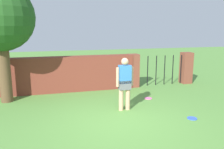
{
  "coord_description": "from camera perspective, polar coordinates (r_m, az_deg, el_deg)",
  "views": [
    {
      "loc": [
        -1.75,
        -5.63,
        2.52
      ],
      "look_at": [
        0.22,
        1.56,
        1.0
      ],
      "focal_mm": 37.49,
      "sensor_mm": 36.0,
      "label": 1
    }
  ],
  "objects": [
    {
      "name": "frisbee_blue",
      "position": [
        7.02,
        18.95,
        -10.08
      ],
      "size": [
        0.27,
        0.27,
        0.02
      ],
      "primitive_type": "cylinder",
      "color": "blue",
      "rests_on": "ground"
    },
    {
      "name": "fence_gate",
      "position": [
        10.48,
        11.72,
        1.28
      ],
      "size": [
        3.0,
        0.44,
        1.4
      ],
      "color": "brown",
      "rests_on": "ground"
    },
    {
      "name": "ground_plane",
      "position": [
        6.41,
        1.82,
        -11.63
      ],
      "size": [
        40.0,
        40.0,
        0.0
      ],
      "primitive_type": "plane",
      "color": "#568C3D"
    },
    {
      "name": "tree",
      "position": [
        8.51,
        -25.7,
        12.19
      ],
      "size": [
        2.22,
        2.22,
        3.94
      ],
      "color": "brown",
      "rests_on": "ground"
    },
    {
      "name": "frisbee_pink",
      "position": [
        8.52,
        8.82,
        -5.76
      ],
      "size": [
        0.27,
        0.27,
        0.02
      ],
      "primitive_type": "cylinder",
      "color": "pink",
      "rests_on": "ground"
    },
    {
      "name": "brick_wall",
      "position": [
        9.36,
        -13.48,
        -0.04
      ],
      "size": [
        6.18,
        0.5,
        1.39
      ],
      "primitive_type": "cube",
      "color": "brown",
      "rests_on": "ground"
    },
    {
      "name": "person",
      "position": [
        7.08,
        3.11,
        -1.75
      ],
      "size": [
        0.54,
        0.23,
        1.62
      ],
      "rotation": [
        0.0,
        0.0,
        0.02
      ],
      "color": "tan",
      "rests_on": "ground"
    }
  ]
}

